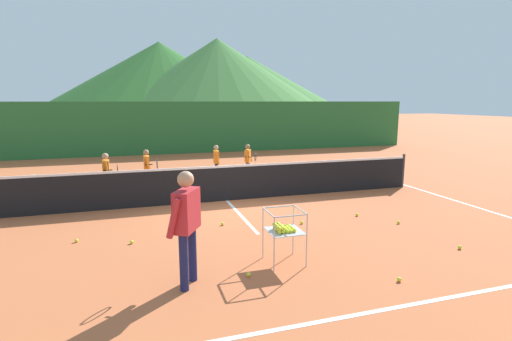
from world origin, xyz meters
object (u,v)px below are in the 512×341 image
object	(u,v)px
tennis_ball_3	(460,247)
tennis_ball_8	(76,241)
student_0	(107,171)
tennis_ball_1	(223,224)
student_1	(147,166)
instructor	(186,218)
tennis_ball_9	(302,222)
student_3	(248,158)
tennis_net	(227,183)
tennis_ball_6	(399,279)
tennis_ball_5	(132,242)
student_2	(216,159)
tennis_ball_7	(357,215)
ball_cart	(283,229)
tennis_ball_10	(399,222)
tennis_ball_0	(249,274)

from	to	relation	value
tennis_ball_3	tennis_ball_8	size ratio (longest dim) A/B	1.00
student_0	tennis_ball_1	xyz separation A→B (m)	(2.53, -3.32, -0.73)
tennis_ball_1	tennis_ball_3	world-z (taller)	same
student_1	instructor	bearing A→B (deg)	-86.93
instructor	tennis_ball_9	bearing A→B (deg)	37.46
student_1	tennis_ball_3	bearing A→B (deg)	-51.69
student_0	student_3	distance (m)	4.72
tennis_ball_8	tennis_net	bearing A→B (deg)	32.38
student_3	tennis_ball_6	bearing A→B (deg)	-90.04
tennis_ball_5	tennis_ball_3	bearing A→B (deg)	-19.86
tennis_ball_6	tennis_ball_5	bearing A→B (deg)	143.66
student_2	tennis_ball_1	bearing A→B (deg)	-100.13
instructor	tennis_ball_7	bearing A→B (deg)	28.09
ball_cart	tennis_ball_7	bearing A→B (deg)	36.33
student_2	tennis_ball_9	xyz separation A→B (m)	(0.83, -5.24, -0.69)
instructor	tennis_ball_7	distance (m)	4.92
student_1	ball_cart	distance (m)	6.57
student_3	tennis_ball_10	world-z (taller)	student_3
student_2	tennis_ball_6	distance (m)	8.30
tennis_ball_0	tennis_ball_9	xyz separation A→B (m)	(1.84, 2.12, 0.00)
student_2	tennis_ball_5	size ratio (longest dim) A/B	17.81
student_1	tennis_ball_5	size ratio (longest dim) A/B	18.18
tennis_ball_6	tennis_ball_7	world-z (taller)	same
tennis_ball_9	tennis_ball_10	world-z (taller)	same
student_0	student_3	size ratio (longest dim) A/B	1.05
instructor	tennis_ball_9	size ratio (longest dim) A/B	25.13
instructor	student_1	xyz separation A→B (m)	(-0.35, 6.60, -0.28)
tennis_ball_0	tennis_ball_7	distance (m)	4.03
instructor	tennis_ball_3	xyz separation A→B (m)	(4.93, -0.09, -0.99)
ball_cart	tennis_ball_10	xyz separation A→B (m)	(3.19, 1.16, -0.56)
tennis_ball_0	tennis_ball_1	xyz separation A→B (m)	(0.15, 2.55, 0.00)
student_2	student_3	distance (m)	1.11
tennis_ball_3	tennis_ball_6	distance (m)	2.04
tennis_net	tennis_ball_8	distance (m)	4.14
tennis_ball_10	tennis_ball_3	bearing A→B (deg)	-85.85
tennis_ball_10	tennis_ball_7	bearing A→B (deg)	125.93
tennis_net	student_0	bearing A→B (deg)	157.56
tennis_ball_1	tennis_ball_8	xyz separation A→B (m)	(-2.90, -0.16, 0.00)
tennis_ball_10	tennis_ball_0	bearing A→B (deg)	-158.96
student_3	tennis_ball_1	size ratio (longest dim) A/B	17.75
instructor	tennis_ball_10	xyz separation A→B (m)	(4.81, 1.49, -0.99)
tennis_net	tennis_ball_10	xyz separation A→B (m)	(3.17, -3.10, -0.47)
tennis_ball_1	tennis_ball_10	bearing A→B (deg)	-15.79
student_1	tennis_ball_3	xyz separation A→B (m)	(5.28, -6.69, -0.71)
tennis_net	tennis_ball_6	world-z (taller)	tennis_net
instructor	ball_cart	world-z (taller)	instructor
tennis_net	student_3	distance (m)	3.07
instructor	student_2	world-z (taller)	instructor
tennis_ball_5	tennis_ball_8	size ratio (longest dim) A/B	1.00
tennis_ball_5	student_1	bearing A→B (deg)	84.32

